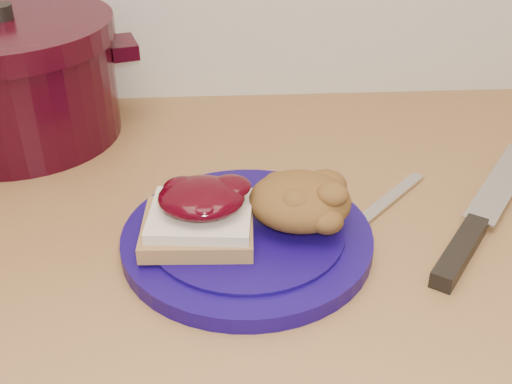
{
  "coord_description": "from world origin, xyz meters",
  "views": [
    {
      "loc": [
        0.02,
        0.92,
        1.28
      ],
      "look_at": [
        0.05,
        1.45,
        0.95
      ],
      "focal_mm": 45.0,
      "sensor_mm": 36.0,
      "label": 1
    }
  ],
  "objects": [
    {
      "name": "butter_knife",
      "position": [
        0.18,
        1.49,
        0.9
      ],
      "size": [
        0.13,
        0.14,
        0.0
      ],
      "primitive_type": "cube",
      "rotation": [
        0.0,
        0.0,
        0.81
      ],
      "color": "silver",
      "rests_on": "wood_countertop"
    },
    {
      "name": "plate",
      "position": [
        0.04,
        1.43,
        0.91
      ],
      "size": [
        0.28,
        0.28,
        0.02
      ],
      "primitive_type": "cylinder",
      "rotation": [
        0.0,
        0.0,
        -0.15
      ],
      "color": "#10054C",
      "rests_on": "wood_countertop"
    },
    {
      "name": "dutch_oven",
      "position": [
        -0.24,
        1.69,
        0.98
      ],
      "size": [
        0.33,
        0.33,
        0.17
      ],
      "rotation": [
        0.0,
        0.0,
        0.28
      ],
      "color": "black",
      "rests_on": "wood_countertop"
    },
    {
      "name": "chef_knife",
      "position": [
        0.26,
        1.43,
        0.91
      ],
      "size": [
        0.2,
        0.26,
        0.02
      ],
      "rotation": [
        0.0,
        0.0,
        0.94
      ],
      "color": "black",
      "rests_on": "wood_countertop"
    },
    {
      "name": "stuffing_mound",
      "position": [
        0.09,
        1.44,
        0.95
      ],
      "size": [
        0.11,
        0.1,
        0.05
      ],
      "primitive_type": "ellipsoid",
      "rotation": [
        0.0,
        0.0,
        -0.15
      ],
      "color": "brown",
      "rests_on": "plate"
    },
    {
      "name": "sandwich",
      "position": [
        -0.01,
        1.43,
        0.94
      ],
      "size": [
        0.11,
        0.1,
        0.05
      ],
      "rotation": [
        0.0,
        0.0,
        -0.15
      ],
      "color": "olive",
      "rests_on": "plate"
    }
  ]
}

